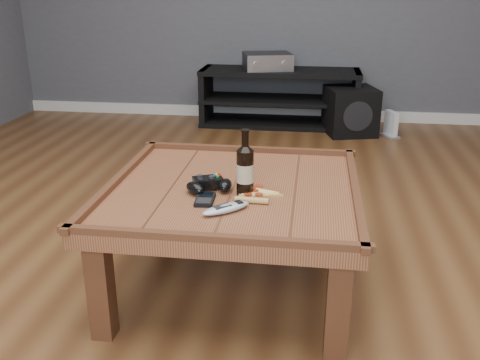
# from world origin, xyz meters

# --- Properties ---
(ground) EXTENTS (6.00, 6.00, 0.00)m
(ground) POSITION_xyz_m (0.00, 0.00, 0.00)
(ground) COLOR #4C2B15
(ground) RESTS_ON ground
(baseboard) EXTENTS (5.00, 0.02, 0.10)m
(baseboard) POSITION_xyz_m (0.00, 2.99, 0.05)
(baseboard) COLOR silver
(baseboard) RESTS_ON ground
(coffee_table) EXTENTS (1.03, 1.03, 0.48)m
(coffee_table) POSITION_xyz_m (0.00, 0.00, 0.39)
(coffee_table) COLOR #502A17
(coffee_table) RESTS_ON ground
(media_console) EXTENTS (1.40, 0.45, 0.50)m
(media_console) POSITION_xyz_m (0.00, 2.75, 0.25)
(media_console) COLOR black
(media_console) RESTS_ON ground
(beer_bottle) EXTENTS (0.07, 0.07, 0.26)m
(beer_bottle) POSITION_xyz_m (0.06, -0.07, 0.56)
(beer_bottle) COLOR black
(beer_bottle) RESTS_ON coffee_table
(game_controller) EXTENTS (0.19, 0.17, 0.06)m
(game_controller) POSITION_xyz_m (-0.09, -0.05, 0.48)
(game_controller) COLOR black
(game_controller) RESTS_ON coffee_table
(pizza_slice) EXTENTS (0.15, 0.23, 0.02)m
(pizza_slice) POSITION_xyz_m (0.09, -0.08, 0.46)
(pizza_slice) COLOR tan
(pizza_slice) RESTS_ON coffee_table
(smartphone) EXTENTS (0.07, 0.13, 0.02)m
(smartphone) POSITION_xyz_m (-0.09, -0.16, 0.46)
(smartphone) COLOR black
(smartphone) RESTS_ON coffee_table
(remote_control) EXTENTS (0.19, 0.17, 0.03)m
(remote_control) POSITION_xyz_m (0.01, -0.25, 0.46)
(remote_control) COLOR #9599A2
(remote_control) RESTS_ON coffee_table
(av_receiver) EXTENTS (0.48, 0.43, 0.14)m
(av_receiver) POSITION_xyz_m (-0.11, 2.74, 0.57)
(av_receiver) COLOR black
(av_receiver) RESTS_ON media_console
(subwoofer) EXTENTS (0.48, 0.48, 0.39)m
(subwoofer) POSITION_xyz_m (0.62, 2.54, 0.20)
(subwoofer) COLOR black
(subwoofer) RESTS_ON ground
(game_console) EXTENTS (0.16, 0.20, 0.22)m
(game_console) POSITION_xyz_m (0.96, 2.49, 0.10)
(game_console) COLOR slate
(game_console) RESTS_ON ground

